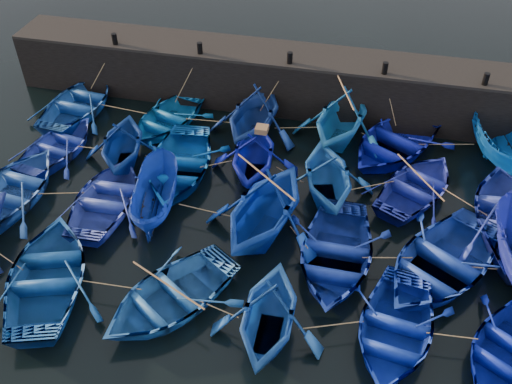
% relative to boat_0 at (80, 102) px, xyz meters
% --- Properties ---
extents(ground, '(120.00, 120.00, 0.00)m').
position_rel_boat_0_xyz_m(ground, '(9.29, -7.72, -0.51)').
color(ground, black).
rests_on(ground, ground).
extents(quay_wall, '(26.00, 2.50, 2.50)m').
position_rel_boat_0_xyz_m(quay_wall, '(9.29, 2.78, 0.74)').
color(quay_wall, black).
rests_on(quay_wall, ground).
extents(quay_top, '(26.00, 2.50, 0.12)m').
position_rel_boat_0_xyz_m(quay_top, '(9.29, 2.78, 2.05)').
color(quay_top, black).
rests_on(quay_top, quay_wall).
extents(bollard_0, '(0.24, 0.24, 0.50)m').
position_rel_boat_0_xyz_m(bollard_0, '(1.29, 1.88, 2.36)').
color(bollard_0, black).
rests_on(bollard_0, quay_top).
extents(bollard_1, '(0.24, 0.24, 0.50)m').
position_rel_boat_0_xyz_m(bollard_1, '(5.29, 1.88, 2.36)').
color(bollard_1, black).
rests_on(bollard_1, quay_top).
extents(bollard_2, '(0.24, 0.24, 0.50)m').
position_rel_boat_0_xyz_m(bollard_2, '(9.29, 1.88, 2.36)').
color(bollard_2, black).
rests_on(bollard_2, quay_top).
extents(bollard_3, '(0.24, 0.24, 0.50)m').
position_rel_boat_0_xyz_m(bollard_3, '(13.29, 1.88, 2.36)').
color(bollard_3, black).
rests_on(bollard_3, quay_top).
extents(bollard_4, '(0.24, 0.24, 0.50)m').
position_rel_boat_0_xyz_m(bollard_4, '(17.29, 1.88, 2.36)').
color(bollard_4, black).
rests_on(bollard_4, quay_top).
extents(boat_0, '(3.97, 5.26, 1.03)m').
position_rel_boat_0_xyz_m(boat_0, '(0.00, 0.00, 0.00)').
color(boat_0, navy).
rests_on(boat_0, ground).
extents(boat_1, '(4.18, 5.03, 0.90)m').
position_rel_boat_0_xyz_m(boat_1, '(4.26, -0.26, -0.06)').
color(boat_1, '#0F5EA5').
rests_on(boat_1, ground).
extents(boat_2, '(4.41, 4.94, 2.36)m').
position_rel_boat_0_xyz_m(boat_2, '(8.19, -0.09, 0.66)').
color(boat_2, navy).
rests_on(boat_2, ground).
extents(boat_3, '(4.87, 5.37, 2.44)m').
position_rel_boat_0_xyz_m(boat_3, '(11.83, 0.40, 0.71)').
color(boat_3, blue).
rests_on(boat_3, ground).
extents(boat_4, '(5.97, 6.52, 1.11)m').
position_rel_boat_0_xyz_m(boat_4, '(14.13, 0.07, 0.04)').
color(boat_4, '#0B149C').
rests_on(boat_4, ground).
extents(boat_5, '(2.69, 5.33, 1.97)m').
position_rel_boat_0_xyz_m(boat_5, '(18.22, 0.59, 0.47)').
color(boat_5, '#074EA9').
rests_on(boat_5, ground).
extents(boat_6, '(3.76, 4.71, 0.87)m').
position_rel_boat_0_xyz_m(boat_6, '(0.61, -3.20, -0.08)').
color(boat_6, '#2339A2').
rests_on(boat_6, ground).
extents(boat_7, '(4.24, 4.64, 2.07)m').
position_rel_boat_0_xyz_m(boat_7, '(3.52, -3.15, 0.52)').
color(boat_7, navy).
rests_on(boat_7, ground).
extents(boat_8, '(4.21, 5.52, 1.07)m').
position_rel_boat_0_xyz_m(boat_8, '(5.89, -3.40, 0.02)').
color(boat_8, '#084FAE').
rests_on(boat_8, ground).
extents(boat_9, '(3.91, 4.40, 2.13)m').
position_rel_boat_0_xyz_m(boat_9, '(8.80, -2.71, 0.55)').
color(boat_9, '#0A159B').
rests_on(boat_9, ground).
extents(boat_10, '(4.65, 5.06, 2.22)m').
position_rel_boat_0_xyz_m(boat_10, '(11.78, -3.42, 0.60)').
color(boat_10, '#1956AD').
rests_on(boat_10, ground).
extents(boat_11, '(4.86, 5.38, 0.92)m').
position_rel_boat_0_xyz_m(boat_11, '(15.12, -2.57, -0.06)').
color(boat_11, '#1E2A9C').
rests_on(boat_11, ground).
extents(boat_13, '(4.18, 5.48, 1.06)m').
position_rel_boat_0_xyz_m(boat_13, '(0.31, -6.33, 0.02)').
color(boat_13, '#2451A5').
rests_on(boat_13, ground).
extents(boat_14, '(3.45, 4.71, 0.95)m').
position_rel_boat_0_xyz_m(boat_14, '(3.97, -5.82, -0.04)').
color(boat_14, blue).
rests_on(boat_14, ground).
extents(boat_15, '(2.15, 4.17, 1.54)m').
position_rel_boat_0_xyz_m(boat_15, '(5.78, -5.64, 0.25)').
color(boat_15, navy).
rests_on(boat_15, ground).
extents(boat_16, '(5.28, 5.78, 2.58)m').
position_rel_boat_0_xyz_m(boat_16, '(9.92, -5.87, 0.78)').
color(boat_16, '#0C359C').
rests_on(boat_16, ground).
extents(boat_17, '(3.68, 5.13, 1.06)m').
position_rel_boat_0_xyz_m(boat_17, '(12.49, -6.78, 0.01)').
color(boat_17, navy).
rests_on(boat_17, ground).
extents(boat_18, '(6.24, 6.75, 1.14)m').
position_rel_boat_0_xyz_m(boat_18, '(15.89, -6.42, 0.06)').
color(boat_18, '#163596').
rests_on(boat_18, ground).
extents(boat_21, '(5.14, 6.08, 1.08)m').
position_rel_boat_0_xyz_m(boat_21, '(3.73, -9.76, 0.02)').
color(boat_21, navy).
rests_on(boat_21, ground).
extents(boat_22, '(5.46, 5.83, 0.98)m').
position_rel_boat_0_xyz_m(boat_22, '(7.74, -9.66, -0.02)').
color(boat_22, '#2059A0').
rests_on(boat_22, ground).
extents(boat_23, '(3.49, 4.02, 2.08)m').
position_rel_boat_0_xyz_m(boat_23, '(10.93, -10.02, 0.52)').
color(boat_23, '#184EA7').
rests_on(boat_23, ground).
extents(boat_24, '(3.87, 4.98, 0.95)m').
position_rel_boat_0_xyz_m(boat_24, '(14.54, -9.32, -0.04)').
color(boat_24, '#1230BC').
rests_on(boat_24, ground).
extents(boat_25, '(4.83, 5.26, 0.89)m').
position_rel_boat_0_xyz_m(boat_25, '(17.78, -9.20, -0.07)').
color(boat_25, '#091B99').
rests_on(boat_25, ground).
extents(wooden_crate, '(0.46, 0.45, 0.22)m').
position_rel_boat_0_xyz_m(wooden_crate, '(9.10, -2.71, 1.73)').
color(wooden_crate, brown).
rests_on(wooden_crate, boat_9).
extents(mooring_ropes, '(18.26, 11.85, 2.10)m').
position_rel_boat_0_xyz_m(mooring_ropes, '(9.35, -2.80, 0.34)').
color(mooring_ropes, tan).
rests_on(mooring_ropes, ground).
extents(loose_oars, '(9.63, 12.14, 1.73)m').
position_rel_boat_0_xyz_m(loose_oars, '(11.15, -4.42, 1.25)').
color(loose_oars, '#99724C').
rests_on(loose_oars, ground).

